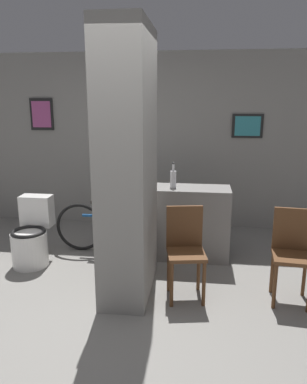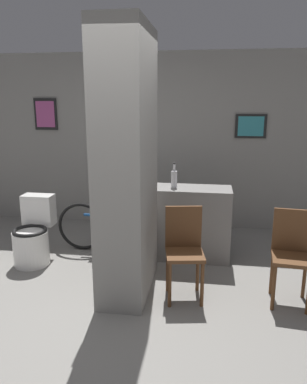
# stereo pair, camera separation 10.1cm
# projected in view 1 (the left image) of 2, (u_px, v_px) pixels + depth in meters

# --- Properties ---
(ground_plane) EXTENTS (14.00, 14.00, 0.00)m
(ground_plane) POSITION_uv_depth(u_px,v_px,m) (105.00, 314.00, 3.47)
(ground_plane) COLOR gray
(wall_back) EXTENTS (8.00, 0.09, 2.60)m
(wall_back) POSITION_uv_depth(u_px,v_px,m) (145.00, 141.00, 5.68)
(wall_back) COLOR gray
(wall_back) RESTS_ON ground_plane
(pillar_center) EXTENTS (0.48, 1.02, 2.60)m
(pillar_center) POSITION_uv_depth(u_px,v_px,m) (128.00, 166.00, 3.63)
(pillar_center) COLOR gray
(pillar_center) RESTS_ON ground_plane
(counter_shelf) EXTENTS (1.48, 0.44, 0.89)m
(counter_shelf) POSITION_uv_depth(u_px,v_px,m) (169.00, 222.00, 4.66)
(counter_shelf) COLOR gray
(counter_shelf) RESTS_ON ground_plane
(toilet) EXTENTS (0.42, 0.58, 0.79)m
(toilet) POSITION_uv_depth(u_px,v_px,m) (32.00, 238.00, 4.47)
(toilet) COLOR white
(toilet) RESTS_ON ground_plane
(chair_near_pillar) EXTENTS (0.42, 0.42, 0.91)m
(chair_near_pillar) POSITION_uv_depth(u_px,v_px,m) (185.00, 247.00, 3.70)
(chair_near_pillar) COLOR brown
(chair_near_pillar) RESTS_ON ground_plane
(chair_by_doorway) EXTENTS (0.40, 0.40, 0.91)m
(chair_by_doorway) POSITION_uv_depth(u_px,v_px,m) (292.00, 251.00, 3.62)
(chair_by_doorway) COLOR brown
(chair_by_doorway) RESTS_ON ground_plane
(bicycle) EXTENTS (1.61, 0.42, 0.68)m
(bicycle) POSITION_uv_depth(u_px,v_px,m) (117.00, 228.00, 4.79)
(bicycle) COLOR black
(bicycle) RESTS_ON ground_plane
(bottle_tall) EXTENTS (0.07, 0.07, 0.31)m
(bottle_tall) POSITION_uv_depth(u_px,v_px,m) (173.00, 178.00, 4.50)
(bottle_tall) COLOR silver
(bottle_tall) RESTS_ON counter_shelf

